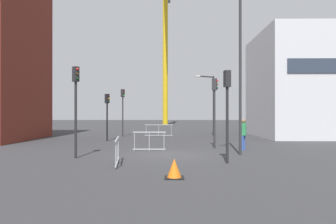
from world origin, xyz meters
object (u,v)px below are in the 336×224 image
at_px(construction_crane, 165,31).
at_px(streetlamp_tall, 239,57).
at_px(traffic_light_crosswalk, 123,105).
at_px(traffic_light_far, 215,102).
at_px(traffic_light_island, 76,97).
at_px(pedestrian_walking, 243,132).
at_px(streetlamp_short, 211,99).
at_px(traffic_cone_orange, 174,169).
at_px(traffic_light_verge, 227,101).
at_px(traffic_light_median, 107,109).

xyz_separation_m(construction_crane, streetlamp_tall, (4.62, -39.59, -11.41)).
relative_size(traffic_light_crosswalk, traffic_light_far, 1.02).
height_order(construction_crane, streetlamp_tall, construction_crane).
distance_m(streetlamp_tall, traffic_light_far, 3.94).
bearing_deg(traffic_light_island, pedestrian_walking, 21.48).
height_order(construction_crane, streetlamp_short, construction_crane).
height_order(construction_crane, traffic_cone_orange, construction_crane).
bearing_deg(traffic_light_far, traffic_light_verge, -92.11).
bearing_deg(traffic_light_far, streetlamp_tall, -76.12).
bearing_deg(traffic_light_island, traffic_cone_orange, -44.83).
height_order(construction_crane, traffic_light_far, construction_crane).
bearing_deg(traffic_light_verge, streetlamp_short, 85.73).
distance_m(streetlamp_tall, traffic_cone_orange, 7.94).
bearing_deg(traffic_cone_orange, streetlamp_short, 79.83).
height_order(construction_crane, traffic_light_crosswalk, construction_crane).
xyz_separation_m(construction_crane, traffic_cone_orange, (1.37, -45.20, -15.99)).
distance_m(pedestrian_walking, traffic_cone_orange, 8.89).
relative_size(traffic_light_verge, pedestrian_walking, 2.20).
relative_size(streetlamp_tall, traffic_light_median, 2.34).
relative_size(traffic_light_island, traffic_light_crosswalk, 1.01).
distance_m(streetlamp_short, traffic_light_island, 16.67).
bearing_deg(streetlamp_short, traffic_cone_orange, -100.17).
bearing_deg(traffic_light_island, traffic_light_median, 92.56).
xyz_separation_m(traffic_light_verge, traffic_light_crosswalk, (-6.79, 15.34, 0.21)).
height_order(traffic_light_island, traffic_light_verge, traffic_light_island).
bearing_deg(traffic_light_island, traffic_light_far, 31.38).
height_order(streetlamp_short, pedestrian_walking, streetlamp_short).
bearing_deg(traffic_cone_orange, traffic_light_far, 74.54).
distance_m(streetlamp_tall, traffic_light_island, 8.17).
bearing_deg(pedestrian_walking, traffic_light_verge, -109.76).
distance_m(construction_crane, traffic_light_crosswalk, 30.08).
distance_m(traffic_light_verge, traffic_cone_orange, 4.51).
distance_m(construction_crane, streetlamp_tall, 41.46).
xyz_separation_m(construction_crane, traffic_light_median, (-3.64, -31.36, -13.88)).
bearing_deg(traffic_light_island, traffic_light_crosswalk, 89.82).
relative_size(construction_crane, traffic_light_crosswalk, 5.78).
relative_size(streetlamp_short, pedestrian_walking, 3.10).
bearing_deg(traffic_light_median, traffic_cone_orange, -70.12).
relative_size(traffic_light_crosswalk, pedestrian_walking, 2.39).
bearing_deg(traffic_light_far, traffic_light_crosswalk, 126.00).
height_order(traffic_light_island, traffic_cone_orange, traffic_light_island).
xyz_separation_m(traffic_light_far, traffic_cone_orange, (-2.45, -8.86, -2.50)).
xyz_separation_m(traffic_light_median, traffic_light_verge, (7.24, -10.70, 0.22)).
height_order(traffic_light_far, pedestrian_walking, traffic_light_far).
bearing_deg(traffic_light_far, traffic_light_median, 146.23).
relative_size(traffic_light_median, traffic_light_verge, 0.91).
relative_size(traffic_light_median, pedestrian_walking, 2.00).
xyz_separation_m(construction_crane, traffic_light_far, (3.82, -36.34, -13.49)).
distance_m(streetlamp_short, traffic_cone_orange, 19.71).
xyz_separation_m(streetlamp_short, pedestrian_walking, (0.52, -11.24, -2.35)).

